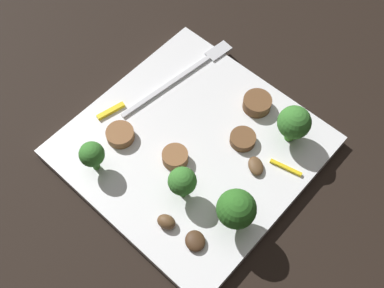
% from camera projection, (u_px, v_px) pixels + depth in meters
% --- Properties ---
extents(ground_plane, '(1.40, 1.40, 0.00)m').
position_uv_depth(ground_plane, '(192.00, 150.00, 0.58)').
color(ground_plane, black).
extents(plate, '(0.27, 0.27, 0.01)m').
position_uv_depth(plate, '(192.00, 147.00, 0.58)').
color(plate, white).
rests_on(plate, ground_plane).
extents(fork, '(0.18, 0.03, 0.00)m').
position_uv_depth(fork, '(186.00, 73.00, 0.62)').
color(fork, silver).
rests_on(fork, plate).
extents(broccoli_floret_0, '(0.03, 0.03, 0.05)m').
position_uv_depth(broccoli_floret_0, '(182.00, 182.00, 0.51)').
color(broccoli_floret_0, '#408630').
rests_on(broccoli_floret_0, plate).
extents(broccoli_floret_1, '(0.03, 0.03, 0.05)m').
position_uv_depth(broccoli_floret_1, '(92.00, 155.00, 0.53)').
color(broccoli_floret_1, '#408630').
rests_on(broccoli_floret_1, plate).
extents(broccoli_floret_2, '(0.04, 0.04, 0.06)m').
position_uv_depth(broccoli_floret_2, '(236.00, 209.00, 0.49)').
color(broccoli_floret_2, '#347525').
rests_on(broccoli_floret_2, plate).
extents(broccoli_floret_3, '(0.04, 0.04, 0.06)m').
position_uv_depth(broccoli_floret_3, '(294.00, 123.00, 0.54)').
color(broccoli_floret_3, '#408630').
rests_on(broccoli_floret_3, plate).
extents(sausage_slice_0, '(0.04, 0.04, 0.01)m').
position_uv_depth(sausage_slice_0, '(243.00, 139.00, 0.57)').
color(sausage_slice_0, brown).
rests_on(sausage_slice_0, plate).
extents(sausage_slice_1, '(0.04, 0.04, 0.02)m').
position_uv_depth(sausage_slice_1, '(257.00, 103.00, 0.59)').
color(sausage_slice_1, brown).
rests_on(sausage_slice_1, plate).
extents(sausage_slice_2, '(0.04, 0.04, 0.01)m').
position_uv_depth(sausage_slice_2, '(175.00, 157.00, 0.55)').
color(sausage_slice_2, brown).
rests_on(sausage_slice_2, plate).
extents(sausage_slice_3, '(0.03, 0.03, 0.01)m').
position_uv_depth(sausage_slice_3, '(120.00, 135.00, 0.57)').
color(sausage_slice_3, brown).
rests_on(sausage_slice_3, plate).
extents(mushroom_0, '(0.03, 0.03, 0.01)m').
position_uv_depth(mushroom_0, '(195.00, 241.00, 0.50)').
color(mushroom_0, '#422B19').
rests_on(mushroom_0, plate).
extents(mushroom_1, '(0.03, 0.03, 0.01)m').
position_uv_depth(mushroom_1, '(256.00, 166.00, 0.55)').
color(mushroom_1, brown).
rests_on(mushroom_1, plate).
extents(mushroom_2, '(0.02, 0.02, 0.01)m').
position_uv_depth(mushroom_2, '(166.00, 222.00, 0.51)').
color(mushroom_2, brown).
rests_on(mushroom_2, plate).
extents(pepper_strip_0, '(0.01, 0.04, 0.00)m').
position_uv_depth(pepper_strip_0, '(286.00, 168.00, 0.55)').
color(pepper_strip_0, yellow).
rests_on(pepper_strip_0, plate).
extents(pepper_strip_1, '(0.04, 0.01, 0.00)m').
position_uv_depth(pepper_strip_1, '(111.00, 111.00, 0.59)').
color(pepper_strip_1, yellow).
rests_on(pepper_strip_1, plate).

